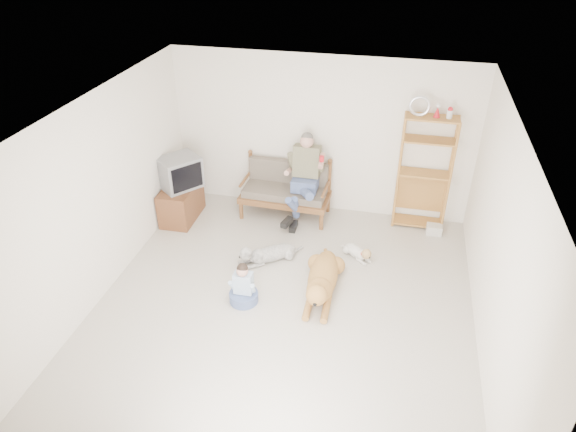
% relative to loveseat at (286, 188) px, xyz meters
% --- Properties ---
extents(floor, '(5.50, 5.50, 0.00)m').
position_rel_loveseat_xyz_m(floor, '(0.52, -2.41, -0.49)').
color(floor, silver).
rests_on(floor, ground).
extents(ceiling, '(5.50, 5.50, 0.00)m').
position_rel_loveseat_xyz_m(ceiling, '(0.52, -2.41, 2.21)').
color(ceiling, white).
rests_on(ceiling, ground).
extents(wall_back, '(5.00, 0.00, 5.00)m').
position_rel_loveseat_xyz_m(wall_back, '(0.52, 0.34, 0.86)').
color(wall_back, silver).
rests_on(wall_back, ground).
extents(wall_front, '(5.00, 0.00, 5.00)m').
position_rel_loveseat_xyz_m(wall_front, '(0.52, -5.16, 0.86)').
color(wall_front, silver).
rests_on(wall_front, ground).
extents(wall_left, '(0.00, 5.50, 5.50)m').
position_rel_loveseat_xyz_m(wall_left, '(-1.98, -2.41, 0.86)').
color(wall_left, silver).
rests_on(wall_left, ground).
extents(wall_right, '(0.00, 5.50, 5.50)m').
position_rel_loveseat_xyz_m(wall_right, '(3.02, -2.41, 0.86)').
color(wall_right, silver).
rests_on(wall_right, ground).
extents(loveseat, '(1.52, 0.74, 0.95)m').
position_rel_loveseat_xyz_m(loveseat, '(0.00, 0.00, 0.00)').
color(loveseat, brown).
rests_on(loveseat, ground).
extents(man, '(0.58, 0.83, 1.34)m').
position_rel_loveseat_xyz_m(man, '(0.32, -0.20, 0.22)').
color(man, '#4F5D92').
rests_on(man, loveseat).
extents(etagere, '(0.85, 0.37, 2.22)m').
position_rel_loveseat_xyz_m(etagere, '(2.24, 0.14, 0.50)').
color(etagere, '#AB6F35').
rests_on(etagere, ground).
extents(book_stack, '(0.25, 0.18, 0.16)m').
position_rel_loveseat_xyz_m(book_stack, '(2.52, -0.10, -0.41)').
color(book_stack, white).
rests_on(book_stack, ground).
extents(tv_stand, '(0.51, 0.91, 0.60)m').
position_rel_loveseat_xyz_m(tv_stand, '(-1.71, -0.55, -0.19)').
color(tv_stand, brown).
rests_on(tv_stand, ground).
extents(crt_tv, '(0.79, 0.81, 0.53)m').
position_rel_loveseat_xyz_m(crt_tv, '(-1.68, -0.53, 0.38)').
color(crt_tv, slate).
rests_on(crt_tv, tv_stand).
extents(wall_outlet, '(0.12, 0.02, 0.08)m').
position_rel_loveseat_xyz_m(wall_outlet, '(-0.73, 0.32, -0.19)').
color(wall_outlet, silver).
rests_on(wall_outlet, ground).
extents(golden_retriever, '(0.43, 1.66, 0.50)m').
position_rel_loveseat_xyz_m(golden_retriever, '(0.97, -1.97, -0.28)').
color(golden_retriever, '#BC8441').
rests_on(golden_retriever, ground).
extents(shaggy_dog, '(0.90, 0.77, 0.33)m').
position_rel_loveseat_xyz_m(shaggy_dog, '(0.03, -1.45, -0.35)').
color(shaggy_dog, white).
rests_on(shaggy_dog, ground).
extents(terrier, '(0.53, 0.47, 0.24)m').
position_rel_loveseat_xyz_m(terrier, '(1.39, -1.05, -0.38)').
color(terrier, silver).
rests_on(terrier, ground).
extents(child, '(0.40, 0.40, 0.63)m').
position_rel_loveseat_xyz_m(child, '(-0.04, -2.39, -0.26)').
color(child, '#4F5D92').
rests_on(child, ground).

